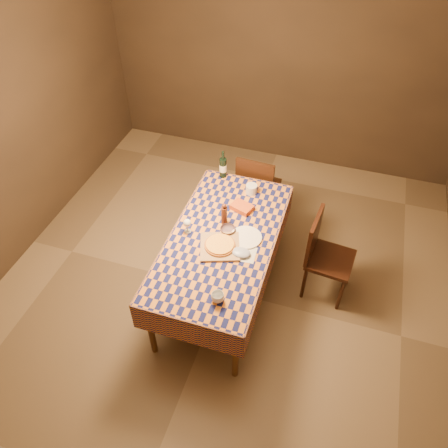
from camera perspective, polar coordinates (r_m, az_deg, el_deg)
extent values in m
plane|color=brown|center=(4.51, -0.19, -8.64)|extent=(5.00, 5.00, 0.00)
plane|color=white|center=(2.87, -0.34, 25.98)|extent=(5.00, 5.00, 0.00)
cube|color=#34271D|center=(5.63, 8.10, 20.28)|extent=(4.50, 0.10, 2.70)
cylinder|color=brown|center=(3.87, -9.61, -13.15)|extent=(0.06, 0.06, 0.75)
cylinder|color=brown|center=(3.70, 1.53, -16.34)|extent=(0.06, 0.06, 0.75)
cylinder|color=brown|center=(4.86, -1.48, 2.63)|extent=(0.06, 0.06, 0.75)
cylinder|color=brown|center=(4.72, 7.29, 0.75)|extent=(0.06, 0.06, 0.75)
cube|color=brown|center=(3.95, -0.22, -2.15)|extent=(0.90, 1.80, 0.03)
cube|color=brown|center=(3.93, -0.22, -1.95)|extent=(0.92, 1.82, 0.02)
cube|color=brown|center=(3.52, -4.92, -13.84)|extent=(0.94, 0.01, 0.30)
cube|color=brown|center=(4.68, 3.23, 4.59)|extent=(0.94, 0.01, 0.30)
cube|color=brown|center=(4.16, -6.33, -1.87)|extent=(0.01, 1.84, 0.30)
cube|color=brown|center=(3.97, 6.22, -4.81)|extent=(0.01, 1.84, 0.30)
cube|color=#9D7549|center=(3.84, -0.54, -2.97)|extent=(0.43, 0.43, 0.02)
cylinder|color=#A4561B|center=(3.83, -0.54, -2.78)|extent=(0.34, 0.34, 0.02)
cylinder|color=gold|center=(3.82, -0.54, -2.64)|extent=(0.31, 0.31, 0.01)
cylinder|color=#4F2212|center=(4.00, 0.03, 1.12)|extent=(0.06, 0.06, 0.19)
sphere|color=#4F2212|center=(3.92, 0.03, 2.37)|extent=(0.04, 0.04, 0.04)
imported|color=#574049|center=(3.97, 0.50, -0.78)|extent=(0.18, 0.18, 0.04)
cylinder|color=white|center=(4.00, -4.75, -0.96)|extent=(0.07, 0.07, 0.00)
cylinder|color=white|center=(3.97, -4.78, -0.59)|extent=(0.01, 0.01, 0.07)
sphere|color=white|center=(3.92, -4.84, 0.15)|extent=(0.07, 0.07, 0.07)
ellipsoid|color=#420819|center=(3.93, -4.84, 0.06)|extent=(0.05, 0.05, 0.03)
cylinder|color=black|center=(4.53, -0.13, 7.36)|extent=(0.08, 0.08, 0.22)
cylinder|color=black|center=(4.44, -0.13, 8.94)|extent=(0.03, 0.03, 0.09)
cylinder|color=beige|center=(4.53, -0.13, 7.36)|extent=(0.08, 0.08, 0.08)
cylinder|color=silver|center=(4.37, 3.60, 4.58)|extent=(0.14, 0.14, 0.09)
cube|color=#BF4919|center=(4.19, 2.36, 2.19)|extent=(0.24, 0.20, 0.05)
cylinder|color=white|center=(3.93, 2.88, -1.76)|extent=(0.29, 0.29, 0.02)
imported|color=silver|center=(3.46, -0.83, -9.54)|extent=(0.13, 0.13, 0.08)
cube|color=silver|center=(3.80, 2.29, -3.82)|extent=(0.26, 0.20, 0.00)
ellipsoid|color=#98A2C3|center=(3.78, 2.23, -3.74)|extent=(0.17, 0.14, 0.05)
cube|color=black|center=(4.98, 4.59, 4.88)|extent=(0.45, 0.45, 0.04)
cube|color=black|center=(4.68, 3.98, 5.81)|extent=(0.42, 0.06, 0.46)
cylinder|color=black|center=(5.23, 6.94, 3.57)|extent=(0.04, 0.04, 0.43)
cylinder|color=black|center=(5.30, 3.21, 4.52)|extent=(0.04, 0.04, 0.43)
cylinder|color=black|center=(4.97, 5.75, 1.06)|extent=(0.04, 0.04, 0.43)
cylinder|color=black|center=(5.05, 1.86, 2.10)|extent=(0.04, 0.04, 0.43)
cube|color=black|center=(4.30, 13.75, -4.57)|extent=(0.46, 0.46, 0.04)
cube|color=black|center=(4.13, 11.66, -1.49)|extent=(0.08, 0.42, 0.46)
cylinder|color=black|center=(4.35, 14.98, -8.93)|extent=(0.04, 0.04, 0.43)
cylinder|color=black|center=(4.59, 15.94, -5.57)|extent=(0.04, 0.04, 0.43)
cylinder|color=black|center=(4.37, 10.40, -7.58)|extent=(0.04, 0.04, 0.43)
cylinder|color=black|center=(4.60, 11.62, -4.31)|extent=(0.04, 0.04, 0.43)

